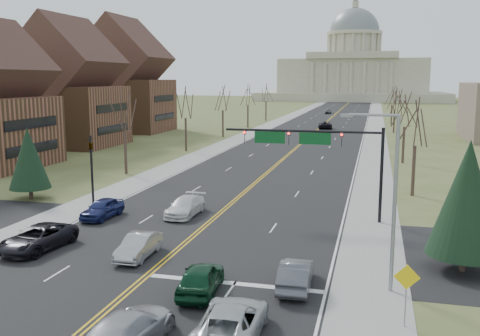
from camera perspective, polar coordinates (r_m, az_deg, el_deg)
The scene contains 38 objects.
ground at distance 31.47m, azimuth -9.09°, elevation -10.60°, with size 600.00×600.00×0.00m, color #4C592C.
road at distance 138.00m, azimuth 9.28°, elevation 4.94°, with size 20.00×380.00×0.01m, color black.
cross_road at distance 36.76m, azimuth -5.37°, elevation -7.53°, with size 120.00×14.00×0.01m, color black.
sidewalk_left at distance 139.55m, azimuth 4.35°, elevation 5.09°, with size 4.00×380.00×0.03m, color gray.
sidewalk_right at distance 137.49m, azimuth 14.29°, elevation 4.76°, with size 4.00×380.00×0.03m, color gray.
center_line at distance 138.00m, azimuth 9.28°, elevation 4.95°, with size 0.42×380.00×0.01m, color gold.
edge_line_left at distance 139.19m, azimuth 5.25°, elevation 5.07°, with size 0.15×380.00×0.01m, color silver.
edge_line_right at distance 137.50m, azimuth 13.37°, elevation 4.80°, with size 0.15×380.00×0.01m, color silver.
stop_bar at distance 29.03m, azimuth -0.57°, elevation -12.21°, with size 9.50×0.50×0.01m, color silver.
capitol at distance 277.25m, azimuth 11.97°, elevation 10.05°, with size 90.00×60.00×50.00m.
signal_mast at distance 41.11m, azimuth 7.91°, elevation 2.45°, with size 12.12×0.44×7.20m.
signal_left at distance 47.36m, azimuth -15.57°, elevation 0.62°, with size 0.32×0.36×6.00m.
street_light at distance 27.64m, azimuth 15.68°, elevation -2.39°, with size 2.90×0.25×9.07m.
warn_sign at distance 24.71m, azimuth 17.34°, elevation -11.67°, with size 1.13×0.07×2.87m.
tree_r_0 at distance 51.36m, azimuth 18.26°, elevation 4.35°, with size 3.74×3.74×8.50m.
tree_l_0 at distance 61.63m, azimuth -12.26°, elevation 5.76°, with size 3.96×3.96×9.00m.
tree_r_1 at distance 71.28m, azimuth 17.19°, elevation 5.72°, with size 3.74×3.74×8.50m.
tree_l_1 at distance 80.00m, azimuth -5.85°, elevation 6.75°, with size 3.96×3.96×9.00m.
tree_r_2 at distance 91.23m, azimuth 16.59°, elevation 6.50°, with size 3.74×3.74×8.50m.
tree_l_2 at distance 99.01m, azimuth -1.85°, elevation 7.32°, with size 3.96×3.96×9.00m.
tree_r_3 at distance 111.20m, azimuth 16.21°, elevation 6.99°, with size 3.74×3.74×8.50m.
tree_l_3 at distance 118.35m, azimuth 0.85°, elevation 7.69°, with size 3.96×3.96×9.00m.
tree_r_4 at distance 131.18m, azimuth 15.94°, elevation 7.34°, with size 3.74×3.74×8.50m.
tree_l_4 at distance 137.87m, azimuth 2.80°, elevation 7.94°, with size 3.96×3.96×9.00m.
conifer_r at distance 32.15m, azimuth 23.06°, elevation -2.95°, with size 4.20×4.20×7.50m.
conifer_l at distance 51.29m, azimuth -21.61°, elevation 0.99°, with size 3.64×3.64×6.50m.
bldg_left_mid at distance 90.77m, azimuth -17.78°, elevation 7.68°, with size 15.10×14.28×20.75m.
bldg_left_far at distance 112.72m, azimuth -12.18°, elevation 8.71°, with size 17.10×14.28×23.25m.
car_nb_inner_lead at distance 27.66m, azimuth -4.22°, elevation -11.63°, with size 1.85×4.60×1.57m, color #0C351D.
car_nb_outer_lead at distance 28.36m, azimuth 5.97°, elevation -11.21°, with size 1.56×4.47×1.47m, color #4F5157.
car_nb_outer_second at distance 23.08m, azimuth -0.97°, elevation -16.08°, with size 2.59×5.61×1.56m, color #B4B8BD.
car_nb_inner_second at distance 22.95m, azimuth -11.84°, elevation -16.48°, with size 2.16×5.31×1.54m, color #A6A7AE.
car_sb_inner_lead at distance 33.37m, azimuth -10.76°, elevation -8.16°, with size 1.50×4.30×1.42m, color #9C9EA3.
car_sb_outer_lead at distance 36.50m, azimuth -20.74°, elevation -6.98°, with size 2.55×5.52×1.53m, color black.
car_sb_inner_second at distance 42.71m, azimuth -5.85°, elevation -4.09°, with size 2.05×5.04×1.46m, color silver.
car_sb_outer_second at distance 43.05m, azimuth -14.47°, elevation -4.20°, with size 1.79×4.45×1.52m, color navy.
car_far_nb at distance 117.54m, azimuth 9.06°, elevation 4.58°, with size 2.74×5.94×1.65m, color black.
car_far_sb at distance 167.25m, azimuth 9.39°, elevation 5.96°, with size 1.62×4.03×1.37m, color #4C4E53.
Camera 1 is at (11.91, -27.06, 10.77)m, focal length 40.00 mm.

